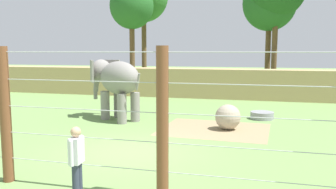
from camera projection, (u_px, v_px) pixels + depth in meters
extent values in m
plane|color=#6B8E4C|center=(129.00, 151.00, 11.45)|extent=(120.00, 120.00, 0.00)
cube|color=#937F5B|center=(215.00, 129.00, 14.66)|extent=(4.57, 3.89, 0.01)
cube|color=tan|center=(201.00, 83.00, 24.69)|extent=(36.00, 1.80, 2.01)
cylinder|color=gray|center=(105.00, 105.00, 16.74)|extent=(0.42, 0.42, 1.35)
cylinder|color=gray|center=(118.00, 104.00, 17.24)|extent=(0.42, 0.42, 1.35)
cylinder|color=gray|center=(122.00, 109.00, 15.73)|extent=(0.42, 0.42, 1.35)
cylinder|color=gray|center=(135.00, 107.00, 16.23)|extent=(0.42, 0.42, 1.35)
ellipsoid|color=gray|center=(119.00, 78.00, 16.32)|extent=(2.84, 2.49, 1.54)
ellipsoid|color=gray|center=(101.00, 71.00, 17.44)|extent=(1.38, 1.41, 1.11)
cube|color=gray|center=(92.00, 71.00, 16.98)|extent=(0.54, 0.78, 1.06)
cube|color=gray|center=(112.00, 70.00, 17.76)|extent=(0.87, 0.21, 1.06)
cylinder|color=gray|center=(97.00, 78.00, 17.79)|extent=(0.56, 0.51, 0.60)
cylinder|color=gray|center=(96.00, 86.00, 17.93)|extent=(0.42, 0.40, 0.57)
cylinder|color=gray|center=(95.00, 94.00, 18.04)|extent=(0.27, 0.27, 0.53)
cylinder|color=gray|center=(138.00, 82.00, 15.31)|extent=(0.30, 0.24, 0.77)
sphere|color=tan|center=(228.00, 117.00, 14.57)|extent=(1.05, 1.05, 1.05)
cylinder|color=brown|center=(5.00, 115.00, 8.65)|extent=(0.27, 0.27, 3.37)
cylinder|color=brown|center=(162.00, 124.00, 7.63)|extent=(0.27, 0.27, 3.37)
cylinder|color=#B7B7BC|center=(79.00, 164.00, 8.29)|extent=(12.84, 0.02, 0.02)
cylinder|color=#B7B7BC|center=(78.00, 137.00, 8.21)|extent=(12.84, 0.02, 0.02)
cylinder|color=#B7B7BC|center=(77.00, 109.00, 8.13)|extent=(12.84, 0.02, 0.02)
cylinder|color=#B7B7BC|center=(76.00, 81.00, 8.05)|extent=(12.84, 0.02, 0.02)
cylinder|color=#B7B7BC|center=(75.00, 52.00, 7.96)|extent=(12.84, 0.02, 0.02)
cylinder|color=#33384C|center=(76.00, 184.00, 7.48)|extent=(0.15, 0.15, 0.88)
cylinder|color=#33384C|center=(79.00, 182.00, 7.63)|extent=(0.15, 0.15, 0.88)
cube|color=silver|center=(76.00, 150.00, 7.46)|extent=(0.24, 0.37, 0.56)
sphere|color=tan|center=(76.00, 132.00, 7.41)|extent=(0.22, 0.22, 0.22)
cylinder|color=silver|center=(71.00, 154.00, 7.23)|extent=(0.10, 0.10, 0.54)
cylinder|color=silver|center=(81.00, 147.00, 7.70)|extent=(0.10, 0.10, 0.54)
cube|color=black|center=(79.00, 157.00, 7.76)|extent=(0.02, 0.07, 0.14)
cylinder|color=gray|center=(262.00, 115.00, 16.86)|extent=(1.10, 1.10, 0.35)
cylinder|color=#38607A|center=(262.00, 112.00, 16.84)|extent=(1.01, 1.01, 0.02)
cylinder|color=brown|center=(132.00, 57.00, 30.19)|extent=(0.44, 0.44, 5.44)
ellipsoid|color=#235B23|center=(132.00, 6.00, 29.66)|extent=(3.70, 3.70, 3.88)
cylinder|color=brown|center=(144.00, 52.00, 32.46)|extent=(0.44, 0.44, 6.28)
cylinder|color=brown|center=(274.00, 52.00, 28.38)|extent=(0.44, 0.44, 6.26)
cylinder|color=brown|center=(268.00, 58.00, 29.28)|extent=(0.44, 0.44, 5.29)
ellipsoid|color=#235B23|center=(270.00, 3.00, 28.72)|extent=(4.34, 4.34, 4.56)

